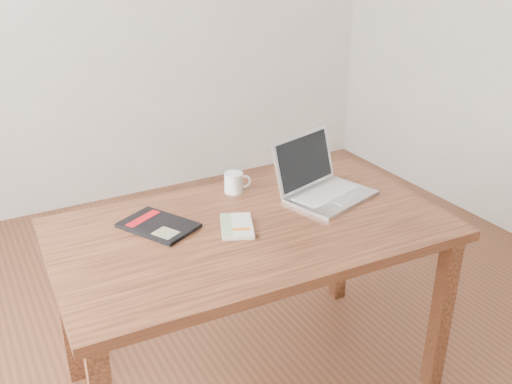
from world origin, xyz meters
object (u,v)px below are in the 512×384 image
laptop (321,184)px  white_guidebook (237,226)px  coffee_mug (234,182)px  desk (252,246)px  black_guidebook (158,225)px

laptop → white_guidebook: bearing=174.9°
laptop → coffee_mug: (-0.30, 0.20, -0.01)m
coffee_mug → laptop: bearing=-18.3°
coffee_mug → white_guidebook: bearing=-100.6°
laptop → coffee_mug: size_ratio=3.65×
desk → coffee_mug: (0.08, 0.30, 0.13)m
desk → white_guidebook: white_guidebook is taller
laptop → coffee_mug: 0.36m
black_guidebook → laptop: 0.70m
black_guidebook → laptop: size_ratio=0.78×
laptop → coffee_mug: laptop is taller
desk → white_guidebook: size_ratio=6.79×
white_guidebook → laptop: bearing=34.8°
white_guidebook → coffee_mug: bearing=87.5°
white_guidebook → coffee_mug: (0.14, 0.29, 0.04)m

